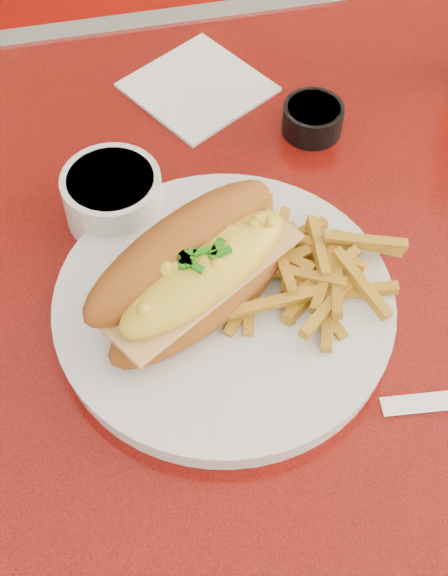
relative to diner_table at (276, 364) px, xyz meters
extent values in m
plane|color=beige|center=(0.00, 0.00, -0.61)|extent=(8.00, 8.00, 0.00)
cube|color=red|center=(0.00, 0.00, 0.14)|extent=(1.20, 0.80, 0.04)
cube|color=silver|center=(0.00, 0.40, 0.14)|extent=(1.22, 0.03, 0.04)
cylinder|color=silver|center=(0.00, 0.00, -0.24)|extent=(0.09, 0.09, 0.72)
cylinder|color=silver|center=(0.00, 0.00, -0.59)|extent=(0.52, 0.52, 0.03)
cube|color=#951209|center=(0.00, 0.78, -0.38)|extent=(1.20, 0.50, 0.45)
cylinder|color=silver|center=(-0.06, -0.03, 0.17)|extent=(0.32, 0.32, 0.02)
cylinder|color=silver|center=(-0.06, -0.03, 0.18)|extent=(0.32, 0.32, 0.00)
ellipsoid|color=#9F5319|center=(-0.08, -0.03, 0.20)|extent=(0.21, 0.16, 0.04)
cube|color=#E6B467|center=(-0.08, -0.03, 0.22)|extent=(0.18, 0.14, 0.01)
ellipsoid|color=yellow|center=(-0.08, -0.03, 0.23)|extent=(0.18, 0.14, 0.04)
ellipsoid|color=#9F5319|center=(-0.10, -0.01, 0.23)|extent=(0.21, 0.17, 0.08)
cube|color=silver|center=(0.01, -0.04, 0.18)|extent=(0.01, 0.13, 0.00)
cube|color=silver|center=(0.01, 0.04, 0.18)|extent=(0.02, 0.03, 0.00)
cylinder|color=silver|center=(-0.14, 0.10, 0.19)|extent=(0.10, 0.10, 0.05)
cylinder|color=black|center=(-0.14, 0.10, 0.21)|extent=(0.09, 0.09, 0.01)
cylinder|color=black|center=(0.08, 0.18, 0.18)|extent=(0.07, 0.07, 0.03)
cylinder|color=#F18557|center=(0.08, 0.18, 0.19)|extent=(0.06, 0.06, 0.01)
cube|color=white|center=(-0.03, 0.27, 0.16)|extent=(0.18, 0.18, 0.00)
camera|label=1|loc=(-0.15, -0.41, 0.75)|focal=50.00mm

